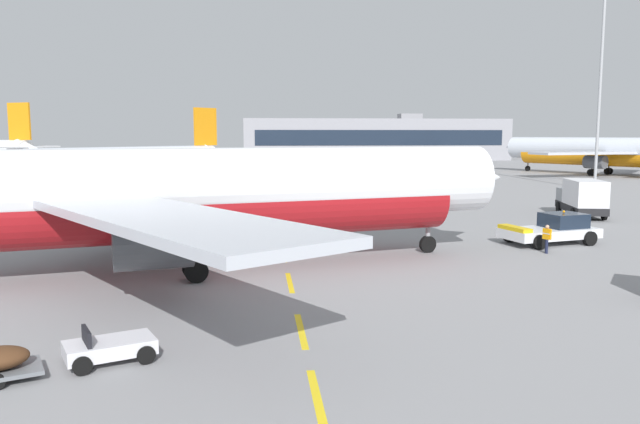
{
  "coord_description": "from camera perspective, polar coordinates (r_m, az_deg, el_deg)",
  "views": [
    {
      "loc": [
        16.47,
        -13.89,
        6.87
      ],
      "look_at": [
        20.37,
        23.8,
        2.15
      ],
      "focal_mm": 35.07,
      "sensor_mm": 36.0,
      "label": 1
    }
  ],
  "objects": [
    {
      "name": "airliner_far_right",
      "position": [
        82.18,
        -16.66,
        4.39
      ],
      "size": [
        25.65,
        24.8,
        10.53
      ],
      "color": "silver",
      "rests_on": "ground"
    },
    {
      "name": "ground_crew_worker",
      "position": [
        38.59,
        20.0,
        -2.17
      ],
      "size": [
        0.4,
        0.66,
        1.66
      ],
      "color": "#191E38",
      "rests_on": "ground"
    },
    {
      "name": "pushback_tug",
      "position": [
        42.12,
        20.44,
        -1.5
      ],
      "size": [
        6.51,
        4.29,
        2.08
      ],
      "color": "silver",
      "rests_on": "ground"
    },
    {
      "name": "airliner_far_center",
      "position": [
        117.11,
        23.67,
        5.13
      ],
      "size": [
        31.48,
        33.5,
        12.53
      ],
      "color": "silver",
      "rests_on": "ground"
    },
    {
      "name": "terminal_satellite",
      "position": [
        174.98,
        4.79,
        6.62
      ],
      "size": [
        70.47,
        24.46,
        12.54
      ],
      "color": "gray",
      "rests_on": "ground"
    },
    {
      "name": "catering_truck",
      "position": [
        56.75,
        22.79,
        1.26
      ],
      "size": [
        3.83,
        7.35,
        3.14
      ],
      "color": "black",
      "rests_on": "ground"
    },
    {
      "name": "ground",
      "position": [
        59.2,
        17.56,
        0.1
      ],
      "size": [
        400.0,
        400.0,
        0.0
      ],
      "primitive_type": "plane",
      "color": "gray"
    },
    {
      "name": "apron_paint_markings",
      "position": [
        52.18,
        -4.17,
        -0.48
      ],
      "size": [
        8.0,
        97.55,
        0.01
      ],
      "color": "yellow",
      "rests_on": "ground"
    },
    {
      "name": "apron_light_mast_far",
      "position": [
        84.76,
        24.3,
        12.52
      ],
      "size": [
        1.8,
        1.8,
        25.46
      ],
      "color": "slate",
      "rests_on": "ground"
    },
    {
      "name": "airliner_foreground",
      "position": [
        32.32,
        -9.69,
        1.81
      ],
      "size": [
        34.46,
        33.6,
        12.2
      ],
      "color": "white",
      "rests_on": "ground"
    }
  ]
}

